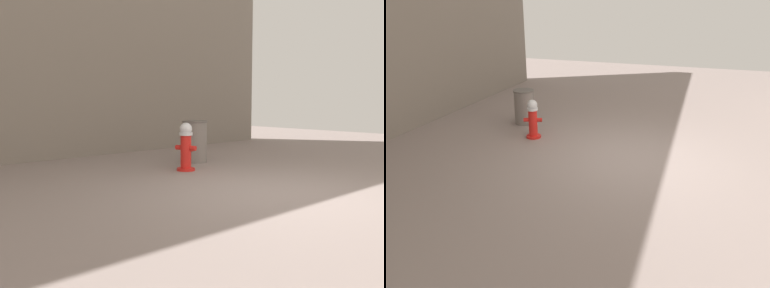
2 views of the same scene
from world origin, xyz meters
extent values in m
plane|color=gray|center=(0.00, 0.00, 0.00)|extent=(23.40, 23.40, 0.00)
cylinder|color=red|center=(2.43, -0.45, 0.03)|extent=(0.35, 0.35, 0.05)
cylinder|color=red|center=(2.43, -0.45, 0.36)|extent=(0.21, 0.21, 0.63)
cylinder|color=silver|center=(2.43, -0.45, 0.71)|extent=(0.26, 0.26, 0.06)
sphere|color=silver|center=(2.43, -0.45, 0.80)|extent=(0.24, 0.24, 0.24)
cylinder|color=red|center=(2.57, -0.41, 0.44)|extent=(0.15, 0.13, 0.09)
cylinder|color=red|center=(2.29, -0.49, 0.44)|extent=(0.15, 0.13, 0.09)
cylinder|color=red|center=(2.48, -0.61, 0.40)|extent=(0.16, 0.17, 0.12)
cylinder|color=slate|center=(3.12, -1.35, 0.43)|extent=(0.51, 0.51, 0.86)
cylinder|color=#5B5551|center=(3.12, -1.35, 0.88)|extent=(0.54, 0.54, 0.04)
camera|label=1|loc=(-3.93, 5.48, 1.42)|focal=42.95mm
camera|label=2|loc=(-1.22, 6.77, 3.06)|focal=33.52mm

